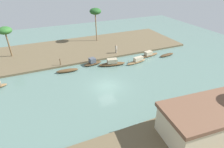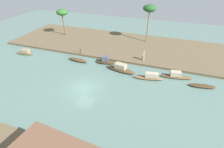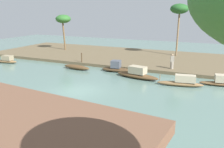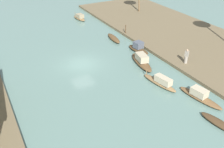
{
  "view_description": "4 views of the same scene",
  "coord_description": "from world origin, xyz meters",
  "px_view_note": "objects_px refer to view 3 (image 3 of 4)",
  "views": [
    {
      "loc": [
        8.52,
        21.54,
        15.08
      ],
      "look_at": [
        -1.51,
        -1.67,
        0.9
      ],
      "focal_mm": 29.5,
      "sensor_mm": 36.0,
      "label": 1
    },
    {
      "loc": [
        -10.49,
        17.73,
        14.73
      ],
      "look_at": [
        -2.84,
        -3.77,
        0.68
      ],
      "focal_mm": 29.02,
      "sensor_mm": 36.0,
      "label": 2
    },
    {
      "loc": [
        -11.34,
        17.68,
        7.04
      ],
      "look_at": [
        -1.4,
        -4.13,
        0.71
      ],
      "focal_mm": 39.15,
      "sensor_mm": 36.0,
      "label": 3
    },
    {
      "loc": [
        -25.48,
        9.89,
        14.41
      ],
      "look_at": [
        -4.87,
        -1.39,
        0.73
      ],
      "focal_mm": 41.63,
      "sensor_mm": 36.0,
      "label": 4
    }
  ],
  "objects_px": {
    "sampan_foreground": "(116,68)",
    "palm_tree_left_far": "(63,20)",
    "person_on_near_bank": "(172,62)",
    "mooring_post": "(82,57)",
    "sampan_with_red_awning": "(77,67)",
    "sampan_with_tall_canopy": "(137,74)",
    "sampan_near_left_bank": "(182,82)",
    "palm_tree_left_near": "(179,10)",
    "sampan_downstream_large": "(7,60)"
  },
  "relations": [
    {
      "from": "sampan_foreground",
      "to": "mooring_post",
      "type": "xyz_separation_m",
      "value": [
        5.55,
        -1.42,
        0.54
      ]
    },
    {
      "from": "sampan_foreground",
      "to": "palm_tree_left_far",
      "type": "xyz_separation_m",
      "value": [
        13.68,
        -9.12,
        4.99
      ]
    },
    {
      "from": "sampan_with_tall_canopy",
      "to": "sampan_with_red_awning",
      "type": "distance_m",
      "value": 8.04
    },
    {
      "from": "sampan_near_left_bank",
      "to": "palm_tree_left_near",
      "type": "distance_m",
      "value": 15.94
    },
    {
      "from": "palm_tree_left_far",
      "to": "palm_tree_left_near",
      "type": "bearing_deg",
      "value": -172.24
    },
    {
      "from": "sampan_with_tall_canopy",
      "to": "palm_tree_left_far",
      "type": "distance_m",
      "value": 20.61
    },
    {
      "from": "sampan_downstream_large",
      "to": "person_on_near_bank",
      "type": "distance_m",
      "value": 21.97
    },
    {
      "from": "person_on_near_bank",
      "to": "mooring_post",
      "type": "distance_m",
      "value": 11.54
    },
    {
      "from": "sampan_with_red_awning",
      "to": "sampan_foreground",
      "type": "bearing_deg",
      "value": -163.18
    },
    {
      "from": "sampan_downstream_large",
      "to": "palm_tree_left_far",
      "type": "bearing_deg",
      "value": -107.02
    },
    {
      "from": "sampan_with_tall_canopy",
      "to": "palm_tree_left_near",
      "type": "xyz_separation_m",
      "value": [
        -1.68,
        -13.31,
        6.57
      ]
    },
    {
      "from": "sampan_foreground",
      "to": "person_on_near_bank",
      "type": "bearing_deg",
      "value": -165.09
    },
    {
      "from": "palm_tree_left_near",
      "to": "person_on_near_bank",
      "type": "bearing_deg",
      "value": 96.84
    },
    {
      "from": "sampan_downstream_large",
      "to": "mooring_post",
      "type": "bearing_deg",
      "value": -169.63
    },
    {
      "from": "palm_tree_left_near",
      "to": "sampan_foreground",
      "type": "bearing_deg",
      "value": 67.44
    },
    {
      "from": "sampan_foreground",
      "to": "sampan_with_red_awning",
      "type": "bearing_deg",
      "value": 2.52
    },
    {
      "from": "palm_tree_left_far",
      "to": "sampan_near_left_bank",
      "type": "bearing_deg",
      "value": 151.63
    },
    {
      "from": "palm_tree_left_far",
      "to": "sampan_with_red_awning",
      "type": "bearing_deg",
      "value": 131.25
    },
    {
      "from": "sampan_near_left_bank",
      "to": "sampan_downstream_large",
      "type": "xyz_separation_m",
      "value": [
        23.52,
        -0.83,
        -0.04
      ]
    },
    {
      "from": "sampan_downstream_large",
      "to": "mooring_post",
      "type": "distance_m",
      "value": 10.55
    },
    {
      "from": "sampan_with_tall_canopy",
      "to": "sampan_near_left_bank",
      "type": "relative_size",
      "value": 1.14
    },
    {
      "from": "sampan_with_red_awning",
      "to": "mooring_post",
      "type": "distance_m",
      "value": 2.59
    },
    {
      "from": "mooring_post",
      "to": "palm_tree_left_near",
      "type": "relative_size",
      "value": 0.16
    },
    {
      "from": "sampan_near_left_bank",
      "to": "palm_tree_left_near",
      "type": "bearing_deg",
      "value": -87.3
    },
    {
      "from": "palm_tree_left_near",
      "to": "palm_tree_left_far",
      "type": "xyz_separation_m",
      "value": [
        18.52,
        2.52,
        -1.58
      ]
    },
    {
      "from": "person_on_near_bank",
      "to": "sampan_downstream_large",
      "type": "bearing_deg",
      "value": -10.38
    },
    {
      "from": "sampan_with_red_awning",
      "to": "palm_tree_left_near",
      "type": "height_order",
      "value": "palm_tree_left_near"
    },
    {
      "from": "sampan_downstream_large",
      "to": "person_on_near_bank",
      "type": "relative_size",
      "value": 2.02
    },
    {
      "from": "sampan_with_red_awning",
      "to": "palm_tree_left_far",
      "type": "bearing_deg",
      "value": -43.12
    },
    {
      "from": "person_on_near_bank",
      "to": "sampan_foreground",
      "type": "bearing_deg",
      "value": 1.93
    },
    {
      "from": "sampan_with_red_awning",
      "to": "palm_tree_left_far",
      "type": "relative_size",
      "value": 0.64
    },
    {
      "from": "sampan_with_tall_canopy",
      "to": "sampan_near_left_bank",
      "type": "bearing_deg",
      "value": 179.93
    },
    {
      "from": "sampan_with_tall_canopy",
      "to": "sampan_foreground",
      "type": "bearing_deg",
      "value": -17.41
    },
    {
      "from": "sampan_foreground",
      "to": "palm_tree_left_near",
      "type": "xyz_separation_m",
      "value": [
        -4.84,
        -11.65,
        6.58
      ]
    },
    {
      "from": "palm_tree_left_near",
      "to": "sampan_downstream_large",
      "type": "bearing_deg",
      "value": 33.15
    },
    {
      "from": "sampan_with_tall_canopy",
      "to": "sampan_foreground",
      "type": "relative_size",
      "value": 1.39
    },
    {
      "from": "sampan_foreground",
      "to": "mooring_post",
      "type": "height_order",
      "value": "mooring_post"
    },
    {
      "from": "sampan_downstream_large",
      "to": "sampan_foreground",
      "type": "distance_m",
      "value": 15.7
    },
    {
      "from": "sampan_with_tall_canopy",
      "to": "sampan_with_red_awning",
      "type": "bearing_deg",
      "value": 5.28
    },
    {
      "from": "mooring_post",
      "to": "sampan_with_red_awning",
      "type": "bearing_deg",
      "value": 106.7
    },
    {
      "from": "sampan_downstream_large",
      "to": "sampan_with_red_awning",
      "type": "bearing_deg",
      "value": 177.08
    },
    {
      "from": "person_on_near_bank",
      "to": "mooring_post",
      "type": "relative_size",
      "value": 1.4
    },
    {
      "from": "palm_tree_left_far",
      "to": "person_on_near_bank",
      "type": "bearing_deg",
      "value": 161.56
    },
    {
      "from": "sampan_foreground",
      "to": "mooring_post",
      "type": "distance_m",
      "value": 5.76
    },
    {
      "from": "sampan_downstream_large",
      "to": "person_on_near_bank",
      "type": "xyz_separation_m",
      "value": [
        -21.54,
        -4.29,
        0.74
      ]
    },
    {
      "from": "sampan_near_left_bank",
      "to": "palm_tree_left_near",
      "type": "height_order",
      "value": "palm_tree_left_near"
    },
    {
      "from": "sampan_with_tall_canopy",
      "to": "mooring_post",
      "type": "xyz_separation_m",
      "value": [
        8.72,
        -3.09,
        0.54
      ]
    },
    {
      "from": "sampan_near_left_bank",
      "to": "sampan_foreground",
      "type": "distance_m",
      "value": 8.31
    },
    {
      "from": "sampan_with_red_awning",
      "to": "sampan_foreground",
      "type": "height_order",
      "value": "sampan_foreground"
    },
    {
      "from": "palm_tree_left_near",
      "to": "palm_tree_left_far",
      "type": "bearing_deg",
      "value": 7.76
    }
  ]
}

